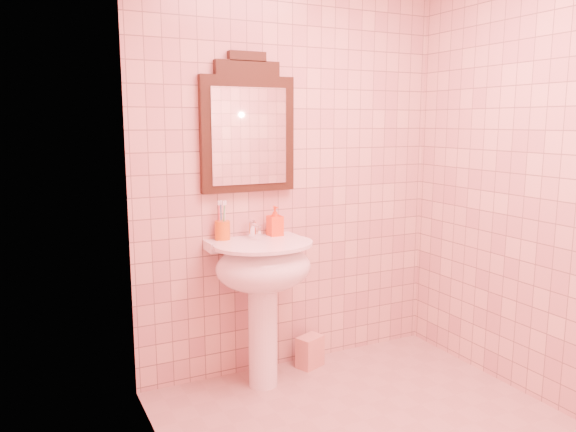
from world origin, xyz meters
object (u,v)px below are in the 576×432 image
mirror (248,128)px  towel (310,351)px  toothbrush_cup (222,230)px  pedestal_sink (263,277)px  soap_dispenser (275,221)px

mirror → towel: (0.37, -0.09, -1.40)m
toothbrush_cup → towel: toothbrush_cup is taller
mirror → toothbrush_cup: mirror is taller
pedestal_sink → towel: 0.68m
mirror → soap_dispenser: (0.14, -0.06, -0.55)m
mirror → toothbrush_cup: bearing=-171.9°
mirror → toothbrush_cup: size_ratio=3.91×
mirror → towel: size_ratio=4.02×
toothbrush_cup → towel: (0.54, -0.07, -0.82)m
mirror → pedestal_sink: bearing=-90.0°
mirror → towel: 1.45m
pedestal_sink → soap_dispenser: soap_dispenser is taller
toothbrush_cup → soap_dispenser: (0.32, -0.03, 0.03)m
toothbrush_cup → soap_dispenser: toothbrush_cup is taller
pedestal_sink → mirror: bearing=90.0°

